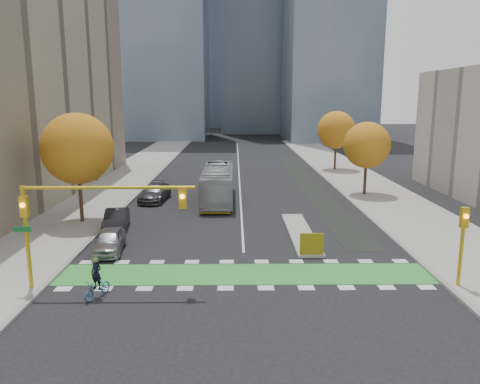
{
  "coord_description": "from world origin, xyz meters",
  "views": [
    {
      "loc": [
        -0.53,
        -22.12,
        9.22
      ],
      "look_at": [
        -0.18,
        8.84,
        3.0
      ],
      "focal_mm": 35.0,
      "sensor_mm": 36.0,
      "label": 1
    }
  ],
  "objects_px": {
    "hazard_board": "(312,244)",
    "bus": "(218,183)",
    "tree_east_near": "(367,145)",
    "parked_car_a": "(109,241)",
    "tree_east_far": "(336,130)",
    "parked_car_b": "(116,220)",
    "traffic_signal_west": "(79,210)",
    "traffic_signal_east": "(463,235)",
    "cyclist": "(97,284)",
    "tree_west": "(77,149)",
    "parked_car_c": "(155,192)"
  },
  "relations": [
    {
      "from": "tree_west",
      "to": "traffic_signal_west",
      "type": "bearing_deg",
      "value": -71.98
    },
    {
      "from": "tree_west",
      "to": "parked_car_c",
      "type": "distance_m",
      "value": 10.09
    },
    {
      "from": "traffic_signal_east",
      "to": "parked_car_a",
      "type": "bearing_deg",
      "value": 162.86
    },
    {
      "from": "hazard_board",
      "to": "parked_car_c",
      "type": "xyz_separation_m",
      "value": [
        -11.85,
        15.62,
        -0.03
      ]
    },
    {
      "from": "traffic_signal_east",
      "to": "tree_east_near",
      "type": "bearing_deg",
      "value": 86.19
    },
    {
      "from": "traffic_signal_west",
      "to": "parked_car_c",
      "type": "height_order",
      "value": "traffic_signal_west"
    },
    {
      "from": "hazard_board",
      "to": "bus",
      "type": "distance_m",
      "value": 16.73
    },
    {
      "from": "bus",
      "to": "parked_car_c",
      "type": "bearing_deg",
      "value": 179.43
    },
    {
      "from": "tree_east_near",
      "to": "parked_car_c",
      "type": "relative_size",
      "value": 1.33
    },
    {
      "from": "hazard_board",
      "to": "parked_car_c",
      "type": "height_order",
      "value": "parked_car_c"
    },
    {
      "from": "tree_east_near",
      "to": "parked_car_a",
      "type": "bearing_deg",
      "value": -140.32
    },
    {
      "from": "tree_east_far",
      "to": "bus",
      "type": "height_order",
      "value": "tree_east_far"
    },
    {
      "from": "tree_east_far",
      "to": "parked_car_c",
      "type": "bearing_deg",
      "value": -138.23
    },
    {
      "from": "parked_car_a",
      "to": "bus",
      "type": "bearing_deg",
      "value": 61.49
    },
    {
      "from": "hazard_board",
      "to": "parked_car_b",
      "type": "height_order",
      "value": "hazard_board"
    },
    {
      "from": "hazard_board",
      "to": "cyclist",
      "type": "xyz_separation_m",
      "value": [
        -11.0,
        -5.63,
        -0.13
      ]
    },
    {
      "from": "tree_west",
      "to": "bus",
      "type": "bearing_deg",
      "value": 38.06
    },
    {
      "from": "tree_west",
      "to": "parked_car_b",
      "type": "relative_size",
      "value": 1.9
    },
    {
      "from": "hazard_board",
      "to": "traffic_signal_west",
      "type": "xyz_separation_m",
      "value": [
        -11.93,
        -4.71,
        3.23
      ]
    },
    {
      "from": "bus",
      "to": "parked_car_b",
      "type": "height_order",
      "value": "bus"
    },
    {
      "from": "cyclist",
      "to": "parked_car_a",
      "type": "xyz_separation_m",
      "value": [
        -1.18,
        6.68,
        0.04
      ]
    },
    {
      "from": "tree_west",
      "to": "tree_east_far",
      "type": "xyz_separation_m",
      "value": [
        24.5,
        26.0,
        -0.38
      ]
    },
    {
      "from": "traffic_signal_east",
      "to": "parked_car_b",
      "type": "height_order",
      "value": "traffic_signal_east"
    },
    {
      "from": "tree_east_near",
      "to": "parked_car_b",
      "type": "height_order",
      "value": "tree_east_near"
    },
    {
      "from": "tree_west",
      "to": "tree_east_near",
      "type": "xyz_separation_m",
      "value": [
        24.0,
        10.0,
        -0.75
      ]
    },
    {
      "from": "traffic_signal_west",
      "to": "traffic_signal_east",
      "type": "distance_m",
      "value": 18.48
    },
    {
      "from": "tree_east_near",
      "to": "parked_car_a",
      "type": "height_order",
      "value": "tree_east_near"
    },
    {
      "from": "tree_east_near",
      "to": "traffic_signal_east",
      "type": "relative_size",
      "value": 1.73
    },
    {
      "from": "parked_car_a",
      "to": "parked_car_b",
      "type": "xyz_separation_m",
      "value": [
        -0.82,
        5.0,
        0.01
      ]
    },
    {
      "from": "tree_east_far",
      "to": "parked_car_b",
      "type": "xyz_separation_m",
      "value": [
        -21.5,
        -27.74,
        -4.53
      ]
    },
    {
      "from": "tree_west",
      "to": "traffic_signal_west",
      "type": "relative_size",
      "value": 0.96
    },
    {
      "from": "tree_east_near",
      "to": "parked_car_a",
      "type": "distance_m",
      "value": 26.55
    },
    {
      "from": "bus",
      "to": "tree_east_far",
      "type": "bearing_deg",
      "value": 51.24
    },
    {
      "from": "tree_west",
      "to": "tree_east_near",
      "type": "relative_size",
      "value": 1.16
    },
    {
      "from": "tree_west",
      "to": "cyclist",
      "type": "relative_size",
      "value": 4.12
    },
    {
      "from": "tree_east_near",
      "to": "traffic_signal_east",
      "type": "xyz_separation_m",
      "value": [
        -1.5,
        -22.51,
        -2.13
      ]
    },
    {
      "from": "tree_west",
      "to": "parked_car_b",
      "type": "xyz_separation_m",
      "value": [
        3.0,
        -1.74,
        -4.9
      ]
    },
    {
      "from": "traffic_signal_east",
      "to": "parked_car_b",
      "type": "xyz_separation_m",
      "value": [
        -19.5,
        10.76,
        -2.02
      ]
    },
    {
      "from": "bus",
      "to": "parked_car_a",
      "type": "height_order",
      "value": "bus"
    },
    {
      "from": "tree_east_near",
      "to": "parked_car_c",
      "type": "distance_m",
      "value": 20.39
    },
    {
      "from": "tree_west",
      "to": "traffic_signal_east",
      "type": "distance_m",
      "value": 25.9
    },
    {
      "from": "traffic_signal_west",
      "to": "bus",
      "type": "distance_m",
      "value": 21.25
    },
    {
      "from": "cyclist",
      "to": "parked_car_c",
      "type": "bearing_deg",
      "value": 116.15
    },
    {
      "from": "traffic_signal_east",
      "to": "tree_east_far",
      "type": "bearing_deg",
      "value": 87.03
    },
    {
      "from": "traffic_signal_west",
      "to": "traffic_signal_east",
      "type": "height_order",
      "value": "traffic_signal_west"
    },
    {
      "from": "traffic_signal_east",
      "to": "cyclist",
      "type": "bearing_deg",
      "value": -177.0
    },
    {
      "from": "hazard_board",
      "to": "traffic_signal_west",
      "type": "relative_size",
      "value": 0.16
    },
    {
      "from": "hazard_board",
      "to": "parked_car_a",
      "type": "height_order",
      "value": "hazard_board"
    },
    {
      "from": "tree_east_far",
      "to": "cyclist",
      "type": "height_order",
      "value": "tree_east_far"
    },
    {
      "from": "tree_east_far",
      "to": "parked_car_b",
      "type": "distance_m",
      "value": 35.39
    }
  ]
}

